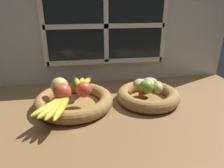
% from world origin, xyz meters
% --- Properties ---
extents(ground_plane, '(1.40, 0.90, 0.03)m').
position_xyz_m(ground_plane, '(0.00, 0.00, -0.01)').
color(ground_plane, brown).
extents(back_wall, '(1.40, 0.05, 0.55)m').
position_xyz_m(back_wall, '(0.00, 0.30, 0.28)').
color(back_wall, silver).
rests_on(back_wall, ground_plane).
extents(fruit_bowl_left, '(0.34, 0.34, 0.06)m').
position_xyz_m(fruit_bowl_left, '(-0.18, -0.01, 0.03)').
color(fruit_bowl_left, olive).
rests_on(fruit_bowl_left, ground_plane).
extents(fruit_bowl_right, '(0.29, 0.29, 0.06)m').
position_xyz_m(fruit_bowl_right, '(0.15, -0.01, 0.03)').
color(fruit_bowl_right, olive).
rests_on(fruit_bowl_right, ground_plane).
extents(apple_red_front, '(0.07, 0.07, 0.07)m').
position_xyz_m(apple_red_front, '(-0.22, -0.05, 0.09)').
color(apple_red_front, '#CC422D').
rests_on(apple_red_front, fruit_bowl_left).
extents(apple_red_right, '(0.07, 0.07, 0.07)m').
position_xyz_m(apple_red_right, '(-0.14, -0.03, 0.09)').
color(apple_red_right, '#CC422D').
rests_on(apple_red_right, fruit_bowl_left).
extents(apple_golden_left, '(0.08, 0.08, 0.08)m').
position_xyz_m(apple_golden_left, '(-0.24, 0.01, 0.09)').
color(apple_golden_left, '#DBB756').
rests_on(apple_golden_left, fruit_bowl_left).
extents(banana_bunch_front, '(0.14, 0.20, 0.03)m').
position_xyz_m(banana_bunch_front, '(-0.24, -0.13, 0.07)').
color(banana_bunch_front, yellow).
rests_on(banana_bunch_front, fruit_bowl_left).
extents(banana_bunch_back, '(0.11, 0.16, 0.03)m').
position_xyz_m(banana_bunch_back, '(-0.14, 0.10, 0.07)').
color(banana_bunch_back, gold).
rests_on(banana_bunch_back, fruit_bowl_left).
extents(potato_large, '(0.08, 0.10, 0.05)m').
position_xyz_m(potato_large, '(0.15, -0.01, 0.08)').
color(potato_large, tan).
rests_on(potato_large, fruit_bowl_right).
extents(potato_small, '(0.06, 0.09, 0.05)m').
position_xyz_m(potato_small, '(0.18, -0.04, 0.08)').
color(potato_small, tan).
rests_on(potato_small, fruit_bowl_right).
extents(potato_oblong, '(0.09, 0.09, 0.04)m').
position_xyz_m(potato_oblong, '(0.12, 0.02, 0.08)').
color(potato_oblong, tan).
rests_on(potato_oblong, fruit_bowl_right).
extents(potato_back, '(0.09, 0.07, 0.04)m').
position_xyz_m(potato_back, '(0.17, 0.04, 0.08)').
color(potato_back, '#A38451').
rests_on(potato_back, fruit_bowl_right).
extents(lime_near, '(0.06, 0.06, 0.06)m').
position_xyz_m(lime_near, '(0.13, -0.04, 0.09)').
color(lime_near, '#6B9E33').
rests_on(lime_near, fruit_bowl_right).
extents(chili_pepper, '(0.13, 0.08, 0.02)m').
position_xyz_m(chili_pepper, '(0.16, -0.04, 0.07)').
color(chili_pepper, red).
rests_on(chili_pepper, fruit_bowl_right).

